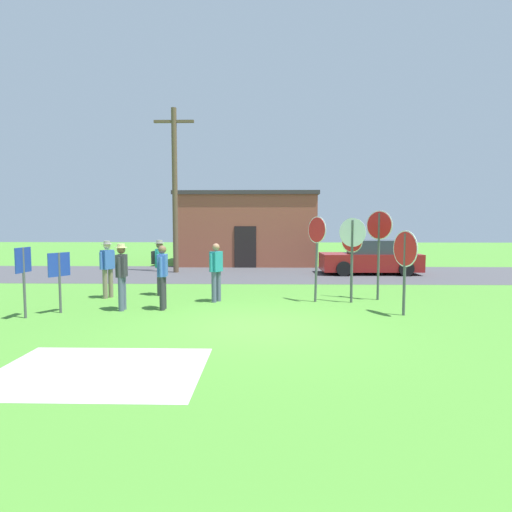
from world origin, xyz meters
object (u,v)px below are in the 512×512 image
Objects in this scene: person_holding_notes at (216,269)px; person_in_dark_shirt at (159,263)px; stop_sign_center_cluster at (379,238)px; person_on_left at (107,266)px; stop_sign_leaning_left at (405,257)px; stop_sign_nearest at (352,253)px; info_panel_middle at (24,270)px; stop_sign_tallest at (317,244)px; person_near_signs at (163,274)px; person_in_blue at (122,273)px; info_panel_leftmost at (59,272)px; utility_pole at (175,187)px; stop_sign_leaning_right at (352,244)px; parked_car_on_street at (371,258)px.

person_in_dark_shirt is at bearing 150.37° from person_holding_notes.
stop_sign_center_cluster is 8.16m from person_on_left.
person_on_left is (-8.20, 2.25, -0.45)m from stop_sign_leaning_left.
person_holding_notes is at bearing 160.59° from stop_sign_leaning_left.
info_panel_middle is (-8.36, -3.00, -0.21)m from stop_sign_nearest.
stop_sign_tallest reaches higher than person_near_signs.
person_in_blue reaches higher than info_panel_leftmost.
person_near_signs is (-5.30, -1.90, -0.43)m from stop_sign_nearest.
utility_pole reaches higher than person_holding_notes.
info_panel_middle is (-9.17, -0.54, -0.27)m from stop_sign_leaning_left.
stop_sign_leaning_right is 1.43× the size of person_near_signs.
utility_pole reaches higher than stop_sign_leaning_right.
stop_sign_leaning_right is 1.39× the size of person_in_dark_shirt.
stop_sign_tallest is 1.17× the size of stop_sign_leaning_left.
info_panel_middle is (-2.02, -0.98, 0.19)m from person_in_blue.
person_on_left is (-9.48, -6.39, 0.30)m from parked_car_on_street.
stop_sign_tallest is 1.45× the size of info_panel_middle.
parked_car_on_street is 2.57× the size of person_holding_notes.
stop_sign_center_cluster is 1.90m from stop_sign_tallest.
person_in_dark_shirt is 1.00× the size of person_on_left.
stop_sign_nearest is at bearing 17.68° from person_in_blue.
stop_sign_center_cluster is at bearing 14.58° from person_near_signs.
person_holding_notes is at bearing 23.22° from info_panel_leftmost.
stop_sign_nearest is (-0.81, 2.46, -0.06)m from stop_sign_leaning_left.
person_in_dark_shirt is (-1.93, 1.10, 0.06)m from person_holding_notes.
person_on_left reaches higher than person_holding_notes.
parked_car_on_street is 2.55× the size of info_panel_middle.
stop_sign_center_cluster is at bearing -24.80° from stop_sign_nearest.
utility_pole is at bearing 83.12° from info_panel_leftmost.
stop_sign_leaning_right is 1.39× the size of person_on_left.
parked_car_on_street is at bearing 34.00° from person_on_left.
stop_sign_tallest is (-0.99, 0.10, 0.02)m from stop_sign_leaning_right.
person_in_blue is (0.39, -8.51, -2.89)m from utility_pole.
info_panel_middle is (-0.97, -2.79, 0.19)m from person_on_left.
parked_car_on_street is at bearing -1.97° from utility_pole.
info_panel_leftmost is at bearing -124.24° from person_in_dark_shirt.
stop_sign_leaning_right is 6.36m from person_in_blue.
stop_sign_center_cluster is at bearing 92.30° from stop_sign_leaning_left.
parked_car_on_street is 2.49× the size of person_on_left.
stop_sign_center_cluster is 7.31m from person_in_blue.
parked_car_on_street is 2.57× the size of person_near_signs.
person_holding_notes is at bearing -9.24° from person_on_left.
person_holding_notes is at bearing 179.69° from stop_sign_leaning_right.
info_panel_middle is (-4.33, -2.24, 0.22)m from person_holding_notes.
info_panel_middle reaches higher than person_near_signs.
stop_sign_leaning_right is 3.95m from person_holding_notes.
stop_sign_leaning_right reaches higher than person_in_blue.
stop_sign_center_cluster is at bearing -0.85° from person_on_left.
stop_sign_nearest is 7.41m from person_on_left.
stop_sign_leaning_right is at bearing 12.24° from person_near_signs.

